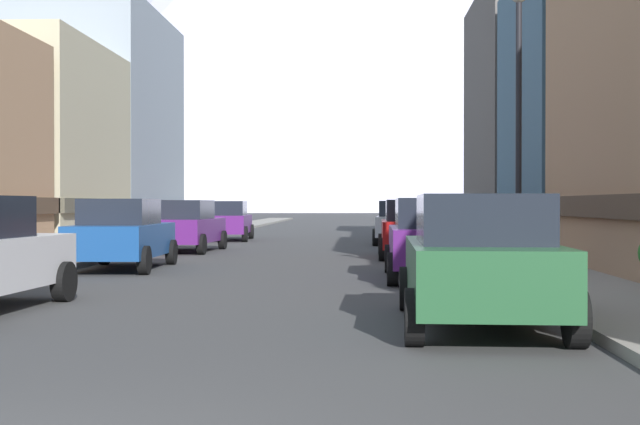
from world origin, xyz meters
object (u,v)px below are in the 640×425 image
(car_left_3, at_px, (228,221))
(streetlamp_right, at_px, (519,87))
(car_right_2, at_px, (412,228))
(potted_plant_0, at_px, (2,244))
(car_left_1, at_px, (122,234))
(pedestrian_0, at_px, (480,225))
(car_left_2, at_px, (186,226))
(car_right_0, at_px, (479,260))
(car_right_3, at_px, (399,222))
(car_right_1, at_px, (433,238))

(car_left_3, relative_size, streetlamp_right, 0.76)
(car_right_2, bearing_deg, potted_plant_0, -156.23)
(car_left_1, bearing_deg, car_left_3, 90.00)
(car_left_3, height_order, pedestrian_0, pedestrian_0)
(car_left_2, xyz_separation_m, car_right_0, (7.60, -17.32, 0.00))
(pedestrian_0, height_order, streetlamp_right, streetlamp_right)
(car_right_3, xyz_separation_m, pedestrian_0, (2.45, -6.00, 0.03))
(car_right_2, relative_size, streetlamp_right, 0.76)
(pedestrian_0, bearing_deg, car_left_3, 137.74)
(car_right_1, bearing_deg, potted_plant_0, 166.26)
(car_left_1, relative_size, car_left_2, 1.00)
(potted_plant_0, bearing_deg, car_left_2, 67.07)
(streetlamp_right, bearing_deg, car_right_2, 99.76)
(car_left_2, height_order, car_right_2, same)
(car_left_2, height_order, pedestrian_0, pedestrian_0)
(car_left_1, bearing_deg, car_right_3, 61.05)
(car_left_2, bearing_deg, car_right_2, -20.23)
(car_left_3, xyz_separation_m, potted_plant_0, (-3.20, -16.63, -0.28))
(car_left_3, height_order, car_right_0, same)
(car_right_0, height_order, potted_plant_0, car_right_0)
(car_right_3, bearing_deg, potted_plant_0, -128.66)
(car_left_3, height_order, car_right_1, same)
(car_right_1, xyz_separation_m, streetlamp_right, (1.55, -1.62, 3.09))
(potted_plant_0, xyz_separation_m, pedestrian_0, (13.25, 7.50, 0.31))
(car_left_1, height_order, car_right_2, same)
(car_right_0, bearing_deg, car_left_2, 113.69)
(car_left_2, height_order, car_left_3, same)
(car_right_0, xyz_separation_m, car_right_1, (0.00, 7.13, 0.00))
(car_left_1, bearing_deg, car_right_2, 33.30)
(car_left_3, bearing_deg, car_right_2, -57.39)
(car_right_2, height_order, potted_plant_0, car_right_2)
(car_left_3, bearing_deg, car_right_1, -68.49)
(car_left_2, xyz_separation_m, car_right_3, (7.61, 5.95, 0.00))
(car_left_3, xyz_separation_m, car_right_1, (7.60, -19.27, 0.00))
(car_left_3, relative_size, car_right_0, 1.01)
(car_right_2, bearing_deg, streetlamp_right, -80.24)
(car_right_0, xyz_separation_m, potted_plant_0, (-10.80, 9.77, -0.28))
(car_left_1, xyz_separation_m, potted_plant_0, (-3.20, 0.24, -0.28))
(car_left_1, height_order, potted_plant_0, car_left_1)
(car_right_2, height_order, pedestrian_0, pedestrian_0)
(potted_plant_0, bearing_deg, car_left_3, 79.10)
(car_left_2, distance_m, streetlamp_right, 15.26)
(car_right_0, xyz_separation_m, streetlamp_right, (1.55, 5.51, 3.09))
(car_left_3, xyz_separation_m, car_right_3, (7.60, -3.13, 0.00))
(car_left_1, height_order, car_right_0, same)
(car_right_2, distance_m, car_right_3, 8.75)
(streetlamp_right, bearing_deg, car_left_3, 113.64)
(car_left_2, distance_m, car_right_3, 9.65)
(car_left_1, bearing_deg, car_right_1, -17.57)
(car_left_3, height_order, car_right_3, same)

